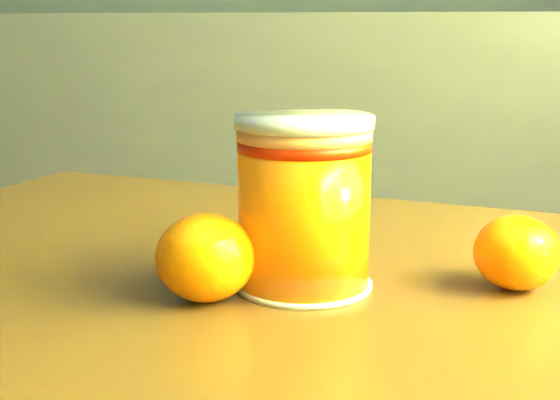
# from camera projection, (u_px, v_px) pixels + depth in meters

# --- Properties ---
(kitchen_counter) EXTENTS (3.15, 0.60, 0.90)m
(kitchen_counter) POSITION_uv_depth(u_px,v_px,m) (5.00, 201.00, 1.94)
(kitchen_counter) COLOR #535358
(kitchen_counter) RESTS_ON ground
(juice_glass) EXTENTS (0.09, 0.09, 0.11)m
(juice_glass) POSITION_uv_depth(u_px,v_px,m) (304.00, 204.00, 0.52)
(juice_glass) COLOR #E36604
(juice_glass) RESTS_ON table
(orange_front) EXTENTS (0.07, 0.07, 0.06)m
(orange_front) POSITION_uv_depth(u_px,v_px,m) (206.00, 257.00, 0.50)
(orange_front) COLOR orange
(orange_front) RESTS_ON table
(orange_back) EXTENTS (0.07, 0.07, 0.05)m
(orange_back) POSITION_uv_depth(u_px,v_px,m) (517.00, 253.00, 0.52)
(orange_back) COLOR orange
(orange_back) RESTS_ON table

